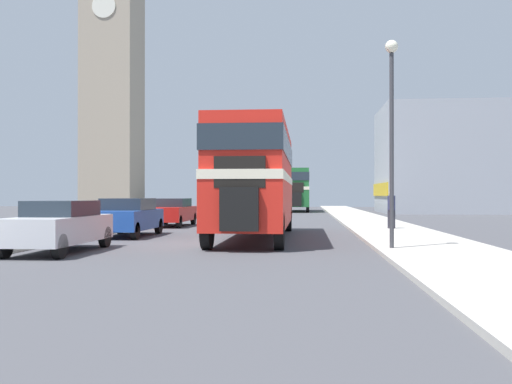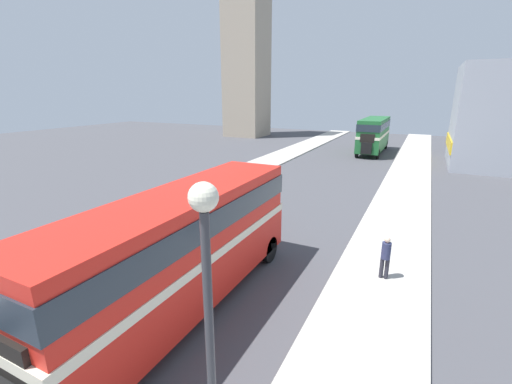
{
  "view_description": "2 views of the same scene",
  "coord_description": "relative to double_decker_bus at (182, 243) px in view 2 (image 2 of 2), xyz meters",
  "views": [
    {
      "loc": [
        3.02,
        -18.34,
        1.61
      ],
      "look_at": [
        1.19,
        2.74,
        1.72
      ],
      "focal_mm": 40.0,
      "sensor_mm": 36.0,
      "label": 1
    },
    {
      "loc": [
        7.64,
        -5.11,
        6.95
      ],
      "look_at": [
        0.0,
        10.36,
        1.93
      ],
      "focal_mm": 24.0,
      "sensor_mm": 36.0,
      "label": 2
    }
  ],
  "objects": [
    {
      "name": "car_parked_far",
      "position": [
        -5.04,
        7.86,
        -1.66
      ],
      "size": [
        1.74,
        4.44,
        1.44
      ],
      "color": "red",
      "rests_on": "ground_plane"
    },
    {
      "name": "car_parked_mid",
      "position": [
        -5.1,
        0.64,
        -1.64
      ],
      "size": [
        1.85,
        4.18,
        1.48
      ],
      "color": "#1E479E",
      "rests_on": "ground_plane"
    },
    {
      "name": "church_tower",
      "position": [
        -20.6,
        43.61,
        16.36
      ],
      "size": [
        6.26,
        6.26,
        36.85
      ],
      "color": "tan",
      "rests_on": "ground_plane"
    },
    {
      "name": "double_decker_bus",
      "position": [
        0.0,
        0.0,
        0.0
      ],
      "size": [
        2.45,
        10.82,
        4.01
      ],
      "color": "red",
      "rests_on": "ground_plane"
    },
    {
      "name": "bus_distant",
      "position": [
        0.92,
        34.97,
        0.03
      ],
      "size": [
        2.53,
        9.81,
        4.08
      ],
      "color": "#1E602D",
      "rests_on": "ground_plane"
    },
    {
      "name": "pedestrian_walking",
      "position": [
        5.66,
        4.81,
        -1.33
      ],
      "size": [
        0.34,
        0.34,
        1.69
      ],
      "color": "#282833",
      "rests_on": "sidewalk_right"
    },
    {
      "name": "street_lamp",
      "position": [
        4.26,
        -4.75,
        1.55
      ],
      "size": [
        0.36,
        0.36,
        5.86
      ],
      "color": "#38383D",
      "rests_on": "sidewalk_right"
    },
    {
      "name": "ground_plane",
      "position": [
        -1.19,
        -2.72,
        -2.41
      ],
      "size": [
        120.0,
        120.0,
        0.0
      ],
      "primitive_type": "plane",
      "color": "#47474C"
    }
  ]
}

